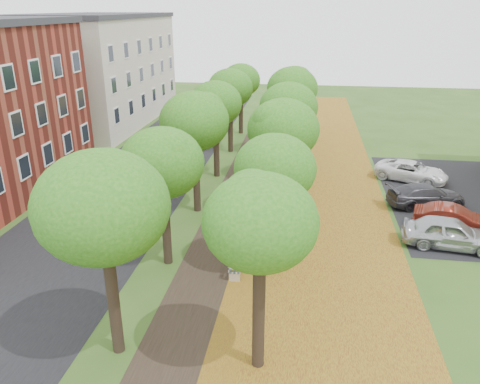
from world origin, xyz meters
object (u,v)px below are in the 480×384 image
(car_red, at_px, (454,219))
(car_white, at_px, (411,171))
(car_silver, at_px, (450,233))
(bench, at_px, (236,263))
(car_grey, at_px, (426,196))

(car_red, xyz_separation_m, car_white, (-0.70, 7.64, -0.01))
(car_red, bearing_deg, car_silver, 173.46)
(car_red, distance_m, car_white, 7.67)
(bench, bearing_deg, car_red, -61.64)
(car_silver, distance_m, car_white, 9.56)
(car_white, bearing_deg, car_red, -150.50)
(car_grey, bearing_deg, bench, 117.68)
(bench, distance_m, car_white, 16.66)
(car_red, relative_size, car_grey, 0.88)
(car_white, bearing_deg, bench, 167.50)
(bench, bearing_deg, car_grey, -48.00)
(bench, relative_size, car_grey, 0.38)
(car_red, height_order, car_white, car_red)
(car_red, distance_m, car_grey, 3.28)
(car_silver, bearing_deg, car_red, -11.89)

